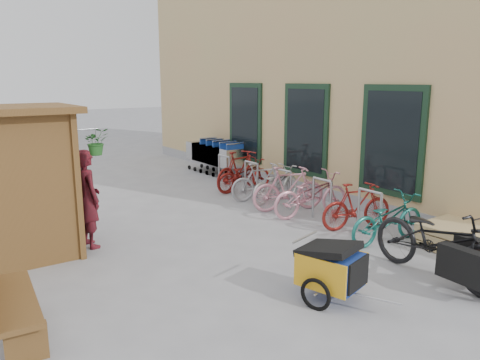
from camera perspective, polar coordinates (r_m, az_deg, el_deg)
ground at (r=7.37m, az=3.55°, el=-10.13°), size 80.00×80.00×0.00m
building at (r=14.58m, az=13.10°, el=14.60°), size 6.07×13.00×7.00m
bike_rack at (r=10.39m, az=5.31°, el=-0.56°), size 0.05×5.35×0.86m
pallet_stack at (r=8.65m, az=25.58°, el=-6.45°), size 1.00×1.20×0.40m
bench at (r=5.80m, az=-26.78°, el=-12.57°), size 0.58×1.56×0.97m
shopping_carts at (r=14.03m, az=-3.28°, el=3.25°), size 0.60×2.38×1.08m
child_trailer at (r=6.20m, az=11.05°, el=-10.36°), size 0.88×1.38×0.79m
cargo_bike at (r=7.18m, az=23.17°, el=-6.98°), size 0.87×2.19×1.13m
person_kiosk at (r=8.25m, az=-18.04°, el=-2.18°), size 0.45×0.64×1.67m
bike_0 at (r=8.51m, az=17.56°, el=-4.51°), size 1.70×0.71×0.87m
bike_1 at (r=9.14m, az=14.06°, el=-3.07°), size 1.56×0.78×0.90m
bike_2 at (r=9.79m, az=8.65°, el=-1.72°), size 1.86×0.88×0.94m
bike_3 at (r=10.14m, az=5.93°, el=-1.04°), size 1.69×0.97×0.98m
bike_4 at (r=10.91m, az=4.38°, el=-0.48°), size 1.65×0.83×0.83m
bike_5 at (r=10.96m, az=2.63°, el=-0.20°), size 1.56×0.81×0.90m
bike_6 at (r=11.88m, az=0.51°, el=0.60°), size 1.59×0.59×0.83m
bike_7 at (r=11.97m, az=-0.04°, el=1.18°), size 1.78×0.89×1.03m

